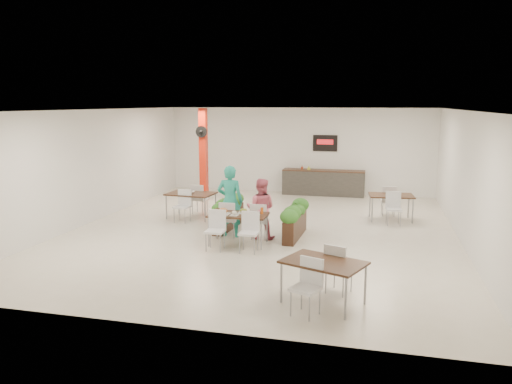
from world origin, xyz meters
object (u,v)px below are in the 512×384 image
(diner_man, at_px, (230,201))
(side_table_c, at_px, (324,268))
(red_column, at_px, (203,153))
(planter_right, at_px, (295,219))
(planter_left, at_px, (228,211))
(diner_woman, at_px, (261,209))
(side_table_b, at_px, (391,199))
(side_table_a, at_px, (191,197))
(service_counter, at_px, (323,182))
(main_table, at_px, (238,219))

(diner_man, distance_m, side_table_c, 4.72)
(red_column, bearing_deg, planter_right, -46.86)
(side_table_c, bearing_deg, planter_left, 145.71)
(diner_woman, height_order, planter_left, diner_woman)
(side_table_b, bearing_deg, side_table_a, -175.39)
(planter_right, height_order, side_table_b, planter_right)
(diner_man, bearing_deg, planter_right, -170.96)
(diner_man, bearing_deg, service_counter, -106.00)
(planter_left, xyz_separation_m, planter_right, (1.90, -0.45, -0.01))
(side_table_b, bearing_deg, side_table_c, -106.93)
(main_table, distance_m, side_table_b, 5.05)
(side_table_a, bearing_deg, service_counter, 58.41)
(red_column, bearing_deg, side_table_b, -14.72)
(side_table_a, xyz_separation_m, side_table_c, (4.52, -5.52, -0.01))
(planter_right, bearing_deg, service_counter, 89.58)
(service_counter, xyz_separation_m, main_table, (-1.28, -7.04, 0.14))
(diner_man, relative_size, planter_right, 1.01)
(red_column, distance_m, diner_woman, 5.56)
(red_column, relative_size, side_table_c, 1.93)
(planter_right, bearing_deg, side_table_b, 46.73)
(diner_man, relative_size, planter_left, 1.01)
(red_column, xyz_separation_m, side_table_a, (0.60, -2.79, -1.00))
(main_table, xyz_separation_m, side_table_c, (2.40, -3.14, -0.00))
(main_table, height_order, planter_right, planter_right)
(diner_man, xyz_separation_m, planter_left, (-0.28, 0.75, -0.42))
(service_counter, distance_m, main_table, 7.15)
(diner_woman, relative_size, side_table_c, 0.92)
(red_column, bearing_deg, planter_left, -61.45)
(service_counter, bearing_deg, side_table_b, -56.32)
(red_column, distance_m, diner_man, 5.13)
(diner_man, distance_m, planter_left, 0.90)
(service_counter, distance_m, diner_woman, 6.45)
(service_counter, xyz_separation_m, side_table_b, (2.35, -3.53, 0.14))
(service_counter, height_order, side_table_a, service_counter)
(red_column, height_order, side_table_b, red_column)
(side_table_a, distance_m, side_table_c, 7.14)
(planter_right, relative_size, side_table_a, 1.10)
(diner_man, xyz_separation_m, side_table_c, (2.79, -3.79, -0.28))
(diner_woman, bearing_deg, diner_man, -1.31)
(main_table, bearing_deg, service_counter, 79.68)
(service_counter, xyz_separation_m, diner_man, (-1.67, -6.38, 0.43))
(diner_man, height_order, side_table_b, diner_man)
(diner_man, bearing_deg, main_table, 119.48)
(side_table_c, bearing_deg, service_counter, 117.96)
(main_table, bearing_deg, red_column, 117.72)
(main_table, xyz_separation_m, side_table_a, (-2.12, 2.38, 0.01))
(main_table, bearing_deg, side_table_a, 131.69)
(main_table, xyz_separation_m, diner_woman, (0.41, 0.66, 0.13))
(main_table, bearing_deg, side_table_b, 43.92)
(service_counter, relative_size, side_table_a, 1.82)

